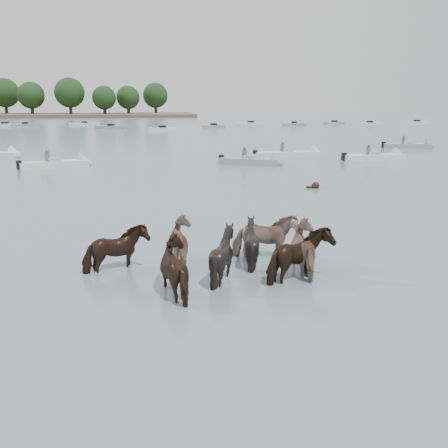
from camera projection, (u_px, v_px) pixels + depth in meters
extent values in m
plane|color=slate|center=(301.00, 274.00, 13.38)|extent=(400.00, 400.00, 0.00)
imported|color=black|center=(116.00, 253.00, 13.60)|extent=(2.00, 1.57, 1.54)
imported|color=#8B715E|center=(186.00, 244.00, 14.49)|extent=(1.90, 1.97, 1.53)
imported|color=black|center=(251.00, 246.00, 14.19)|extent=(1.88, 1.85, 1.55)
imported|color=gray|center=(265.00, 240.00, 14.69)|extent=(1.98, 0.99, 1.64)
imported|color=black|center=(183.00, 272.00, 11.99)|extent=(2.09, 2.12, 1.62)
imported|color=black|center=(223.00, 259.00, 12.94)|extent=(1.92, 1.84, 1.64)
imported|color=black|center=(299.00, 260.00, 12.81)|extent=(2.14, 1.75, 1.65)
imported|color=#876F5C|center=(310.00, 252.00, 13.53)|extent=(1.94, 2.06, 1.64)
sphere|color=black|center=(315.00, 186.00, 26.72)|extent=(0.44, 0.44, 0.44)
cube|color=black|center=(311.00, 188.00, 26.71)|extent=(0.50, 0.22, 0.18)
cube|color=silver|center=(54.00, 165.00, 34.91)|extent=(4.91, 3.16, 0.55)
cone|color=silver|center=(86.00, 163.00, 36.01)|extent=(1.41, 1.82, 1.60)
cube|color=#99ADB7|center=(53.00, 160.00, 34.82)|extent=(1.15, 1.33, 0.35)
cube|color=black|center=(19.00, 165.00, 33.76)|extent=(0.45, 0.45, 0.60)
cylinder|color=#595966|center=(47.00, 157.00, 34.71)|extent=(0.36, 0.36, 0.70)
sphere|color=#595966|center=(47.00, 151.00, 34.60)|extent=(0.24, 0.24, 0.24)
cube|color=gray|center=(249.00, 162.00, 36.82)|extent=(4.70, 3.30, 0.55)
cone|color=gray|center=(279.00, 163.00, 36.22)|extent=(1.49, 1.83, 1.60)
cube|color=#99ADB7|center=(250.00, 157.00, 36.74)|extent=(1.19, 1.35, 0.35)
cube|color=black|center=(221.00, 159.00, 37.38)|extent=(0.46, 0.46, 0.60)
cylinder|color=#595966|center=(244.00, 154.00, 36.63)|extent=(0.36, 0.36, 0.70)
sphere|color=#595966|center=(244.00, 148.00, 36.52)|extent=(0.24, 0.24, 0.24)
cube|color=silver|center=(287.00, 155.00, 41.63)|extent=(5.69, 1.94, 0.55)
cone|color=silver|center=(317.00, 154.00, 42.19)|extent=(1.00, 1.65, 1.60)
cube|color=#99ADB7|center=(287.00, 151.00, 41.54)|extent=(0.87, 1.17, 0.35)
cube|color=black|center=(255.00, 154.00, 41.03)|extent=(0.37, 0.37, 0.60)
cylinder|color=#595966|center=(282.00, 148.00, 41.43)|extent=(0.36, 0.36, 0.70)
sphere|color=#595966|center=(282.00, 143.00, 41.32)|extent=(0.24, 0.24, 0.24)
cube|color=silver|center=(372.00, 158.00, 39.37)|extent=(4.96, 1.75, 0.55)
cone|color=silver|center=(400.00, 157.00, 39.79)|extent=(0.95, 1.63, 1.60)
cube|color=#99ADB7|center=(373.00, 153.00, 39.28)|extent=(0.83, 1.14, 0.35)
cube|color=black|center=(344.00, 157.00, 38.91)|extent=(0.36, 0.36, 0.60)
cylinder|color=#595966|center=(368.00, 151.00, 39.18)|extent=(0.36, 0.36, 0.70)
sphere|color=#595966|center=(369.00, 145.00, 39.07)|extent=(0.24, 0.24, 0.24)
cube|color=gray|center=(407.00, 146.00, 49.51)|extent=(4.86, 2.78, 0.55)
cone|color=gray|center=(430.00, 147.00, 49.23)|extent=(1.30, 1.78, 1.60)
cube|color=#99ADB7|center=(407.00, 143.00, 49.42)|extent=(1.07, 1.29, 0.35)
cube|color=black|center=(383.00, 145.00, 49.75)|extent=(0.43, 0.43, 0.60)
cylinder|color=#595966|center=(403.00, 141.00, 49.32)|extent=(0.36, 0.36, 0.70)
sphere|color=#595966|center=(404.00, 136.00, 49.21)|extent=(0.24, 0.24, 0.24)
cone|color=silver|center=(17.00, 155.00, 41.06)|extent=(1.23, 1.76, 1.60)
cube|color=silver|center=(5.00, 125.00, 93.58)|extent=(5.25, 2.74, 0.60)
cube|color=black|center=(5.00, 123.00, 93.49)|extent=(1.22, 1.22, 0.50)
cube|color=gray|center=(25.00, 125.00, 92.81)|extent=(5.01, 1.74, 0.60)
cube|color=black|center=(25.00, 123.00, 92.72)|extent=(1.05, 1.05, 0.50)
cube|color=silver|center=(85.00, 124.00, 96.90)|extent=(5.98, 1.67, 0.60)
cube|color=black|center=(84.00, 122.00, 96.81)|extent=(1.03, 1.03, 0.50)
cube|color=gray|center=(111.00, 127.00, 85.30)|extent=(5.65, 3.27, 0.60)
cube|color=black|center=(111.00, 125.00, 85.21)|extent=(1.28, 1.28, 0.50)
cube|color=silver|center=(162.00, 129.00, 79.20)|extent=(4.71, 2.90, 0.60)
cube|color=black|center=(162.00, 127.00, 79.11)|extent=(1.28, 1.28, 0.50)
cube|color=gray|center=(214.00, 127.00, 88.00)|extent=(4.22, 2.27, 0.60)
cube|color=black|center=(214.00, 125.00, 87.91)|extent=(1.18, 1.18, 0.50)
cube|color=silver|center=(251.00, 124.00, 99.12)|extent=(6.12, 3.28, 0.60)
cube|color=black|center=(251.00, 122.00, 99.03)|extent=(1.26, 1.26, 0.50)
cube|color=gray|center=(294.00, 125.00, 96.11)|extent=(4.97, 2.70, 0.60)
cube|color=black|center=(294.00, 123.00, 96.01)|extent=(1.23, 1.23, 0.50)
cube|color=gray|center=(334.00, 123.00, 101.97)|extent=(4.79, 2.76, 0.60)
cube|color=black|center=(334.00, 121.00, 101.88)|extent=(1.25, 1.25, 0.50)
cube|color=silver|center=(370.00, 124.00, 98.51)|extent=(4.22, 1.81, 0.60)
cube|color=black|center=(370.00, 122.00, 98.42)|extent=(1.07, 1.07, 0.50)
cube|color=silver|center=(417.00, 123.00, 103.90)|extent=(5.36, 1.91, 0.60)
cube|color=black|center=(417.00, 121.00, 103.81)|extent=(1.08, 1.08, 0.50)
cylinder|color=#382619|center=(6.00, 110.00, 155.89)|extent=(1.00, 1.00, 4.07)
sphere|color=black|center=(5.00, 93.00, 154.59)|extent=(9.05, 9.05, 9.05)
cylinder|color=#382619|center=(32.00, 111.00, 148.79)|extent=(1.00, 1.00, 3.60)
sphere|color=black|center=(31.00, 95.00, 147.64)|extent=(8.01, 8.01, 8.01)
cylinder|color=#382619|center=(71.00, 110.00, 148.85)|extent=(1.00, 1.00, 4.03)
sphere|color=black|center=(69.00, 93.00, 147.57)|extent=(8.95, 8.95, 8.95)
cylinder|color=#382619|center=(105.00, 112.00, 148.88)|extent=(1.00, 1.00, 3.20)
sphere|color=black|center=(104.00, 98.00, 147.86)|extent=(7.12, 7.12, 7.12)
cylinder|color=#382619|center=(129.00, 111.00, 156.03)|extent=(1.00, 1.00, 3.28)
sphere|color=black|center=(128.00, 97.00, 154.99)|extent=(7.29, 7.29, 7.29)
cylinder|color=#382619|center=(156.00, 110.00, 163.95)|extent=(1.00, 1.00, 3.70)
sphere|color=black|center=(155.00, 95.00, 162.77)|extent=(8.22, 8.22, 8.22)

